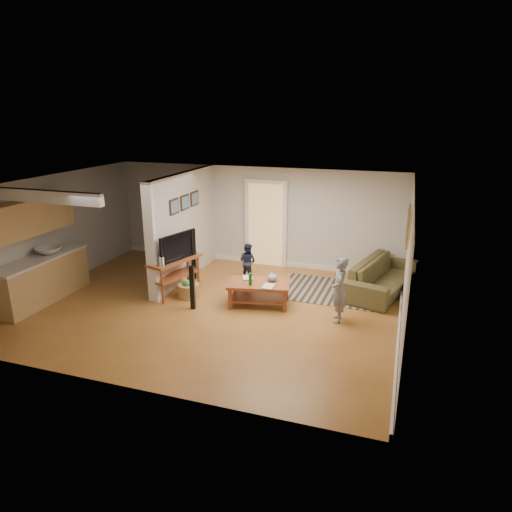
{
  "coord_description": "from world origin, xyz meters",
  "views": [
    {
      "loc": [
        3.62,
        -7.83,
        3.82
      ],
      "look_at": [
        0.93,
        0.25,
        1.1
      ],
      "focal_mm": 32.0,
      "sensor_mm": 36.0,
      "label": 1
    }
  ],
  "objects_px": {
    "child": "(337,321)",
    "sofa": "(382,291)",
    "coffee_table": "(260,287)",
    "toy_basket": "(189,290)",
    "speaker_right": "(194,258)",
    "tv_console": "(175,262)",
    "toddler": "(248,279)",
    "speaker_left": "(192,288)"
  },
  "relations": [
    {
      "from": "speaker_right",
      "to": "child",
      "type": "relative_size",
      "value": 0.82
    },
    {
      "from": "child",
      "to": "toddler",
      "type": "relative_size",
      "value": 1.42
    },
    {
      "from": "tv_console",
      "to": "speaker_left",
      "type": "bearing_deg",
      "value": -24.4
    },
    {
      "from": "speaker_right",
      "to": "toddler",
      "type": "height_order",
      "value": "speaker_right"
    },
    {
      "from": "toddler",
      "to": "tv_console",
      "type": "bearing_deg",
      "value": 63.55
    },
    {
      "from": "speaker_left",
      "to": "toddler",
      "type": "xyz_separation_m",
      "value": [
        0.49,
        1.93,
        -0.45
      ]
    },
    {
      "from": "tv_console",
      "to": "speaker_left",
      "type": "xyz_separation_m",
      "value": [
        0.68,
        -0.59,
        -0.27
      ]
    },
    {
      "from": "coffee_table",
      "to": "child",
      "type": "height_order",
      "value": "coffee_table"
    },
    {
      "from": "coffee_table",
      "to": "toddler",
      "type": "height_order",
      "value": "coffee_table"
    },
    {
      "from": "child",
      "to": "toddler",
      "type": "xyz_separation_m",
      "value": [
        -2.37,
        1.57,
        0.0
      ]
    },
    {
      "from": "sofa",
      "to": "coffee_table",
      "type": "xyz_separation_m",
      "value": [
        -2.34,
        -1.55,
        0.38
      ]
    },
    {
      "from": "toddler",
      "to": "child",
      "type": "bearing_deg",
      "value": 161.1
    },
    {
      "from": "coffee_table",
      "to": "toy_basket",
      "type": "xyz_separation_m",
      "value": [
        -1.56,
        -0.12,
        -0.21
      ]
    },
    {
      "from": "speaker_left",
      "to": "toddler",
      "type": "relative_size",
      "value": 1.02
    },
    {
      "from": "speaker_right",
      "to": "sofa",
      "type": "bearing_deg",
      "value": -5.77
    },
    {
      "from": "tv_console",
      "to": "child",
      "type": "relative_size",
      "value": 1.07
    },
    {
      "from": "speaker_left",
      "to": "coffee_table",
      "type": "bearing_deg",
      "value": 16.99
    },
    {
      "from": "sofa",
      "to": "coffee_table",
      "type": "height_order",
      "value": "coffee_table"
    },
    {
      "from": "coffee_table",
      "to": "toddler",
      "type": "distance_m",
      "value": 1.54
    },
    {
      "from": "sofa",
      "to": "toddler",
      "type": "height_order",
      "value": "toddler"
    },
    {
      "from": "speaker_right",
      "to": "toddler",
      "type": "xyz_separation_m",
      "value": [
        1.23,
        0.33,
        -0.52
      ]
    },
    {
      "from": "sofa",
      "to": "tv_console",
      "type": "xyz_separation_m",
      "value": [
        -4.24,
        -1.58,
        0.73
      ]
    },
    {
      "from": "sofa",
      "to": "tv_console",
      "type": "bearing_deg",
      "value": 125.77
    },
    {
      "from": "sofa",
      "to": "coffee_table",
      "type": "distance_m",
      "value": 2.83
    },
    {
      "from": "speaker_right",
      "to": "toy_basket",
      "type": "xyz_separation_m",
      "value": [
        0.4,
        -1.1,
        -0.35
      ]
    },
    {
      "from": "coffee_table",
      "to": "speaker_left",
      "type": "distance_m",
      "value": 1.37
    },
    {
      "from": "sofa",
      "to": "toy_basket",
      "type": "xyz_separation_m",
      "value": [
        -3.9,
        -1.67,
        0.17
      ]
    },
    {
      "from": "child",
      "to": "toddler",
      "type": "bearing_deg",
      "value": -132.36
    },
    {
      "from": "sofa",
      "to": "speaker_right",
      "type": "height_order",
      "value": "speaker_right"
    },
    {
      "from": "toy_basket",
      "to": "speaker_left",
      "type": "bearing_deg",
      "value": -55.72
    },
    {
      "from": "tv_console",
      "to": "toy_basket",
      "type": "height_order",
      "value": "tv_console"
    },
    {
      "from": "speaker_left",
      "to": "speaker_right",
      "type": "height_order",
      "value": "speaker_right"
    },
    {
      "from": "speaker_left",
      "to": "toy_basket",
      "type": "xyz_separation_m",
      "value": [
        -0.34,
        0.5,
        -0.29
      ]
    },
    {
      "from": "sofa",
      "to": "toy_basket",
      "type": "bearing_deg",
      "value": 128.44
    },
    {
      "from": "toddler",
      "to": "coffee_table",
      "type": "bearing_deg",
      "value": 133.69
    },
    {
      "from": "speaker_right",
      "to": "tv_console",
      "type": "bearing_deg",
      "value": -99.87
    },
    {
      "from": "toddler",
      "to": "speaker_right",
      "type": "bearing_deg",
      "value": 29.68
    },
    {
      "from": "speaker_left",
      "to": "toy_basket",
      "type": "distance_m",
      "value": 0.67
    },
    {
      "from": "speaker_left",
      "to": "toddler",
      "type": "height_order",
      "value": "speaker_left"
    },
    {
      "from": "sofa",
      "to": "speaker_left",
      "type": "xyz_separation_m",
      "value": [
        -3.56,
        -2.17,
        0.45
      ]
    },
    {
      "from": "speaker_left",
      "to": "speaker_right",
      "type": "distance_m",
      "value": 1.77
    },
    {
      "from": "child",
      "to": "sofa",
      "type": "bearing_deg",
      "value": 150.03
    }
  ]
}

